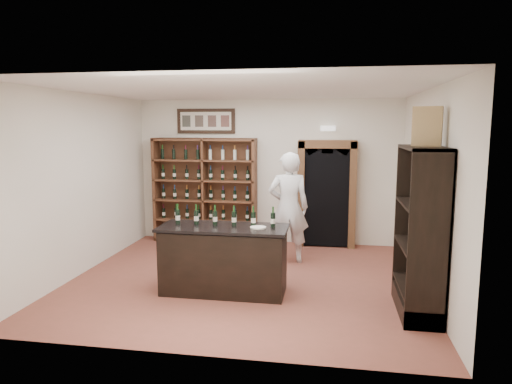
# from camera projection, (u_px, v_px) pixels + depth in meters

# --- Properties ---
(floor) EXTENTS (5.50, 5.50, 0.00)m
(floor) POSITION_uv_depth(u_px,v_px,m) (245.00, 279.00, 7.35)
(floor) COLOR brown
(floor) RESTS_ON ground
(ceiling) EXTENTS (5.50, 5.50, 0.00)m
(ceiling) POSITION_uv_depth(u_px,v_px,m) (244.00, 90.00, 6.92)
(ceiling) COLOR white
(ceiling) RESTS_ON wall_back
(wall_back) EXTENTS (5.50, 0.04, 3.00)m
(wall_back) POSITION_uv_depth(u_px,v_px,m) (267.00, 172.00, 9.58)
(wall_back) COLOR silver
(wall_back) RESTS_ON ground
(wall_left) EXTENTS (0.04, 5.00, 3.00)m
(wall_left) POSITION_uv_depth(u_px,v_px,m) (82.00, 184.00, 7.58)
(wall_left) COLOR silver
(wall_left) RESTS_ON ground
(wall_right) EXTENTS (0.04, 5.00, 3.00)m
(wall_right) POSITION_uv_depth(u_px,v_px,m) (428.00, 191.00, 6.69)
(wall_right) COLOR silver
(wall_right) RESTS_ON ground
(wine_shelf) EXTENTS (2.20, 0.38, 2.20)m
(wine_shelf) POSITION_uv_depth(u_px,v_px,m) (205.00, 190.00, 9.68)
(wine_shelf) COLOR #58301E
(wine_shelf) RESTS_ON ground
(framed_picture) EXTENTS (1.25, 0.04, 0.52)m
(framed_picture) POSITION_uv_depth(u_px,v_px,m) (206.00, 121.00, 9.61)
(framed_picture) COLOR black
(framed_picture) RESTS_ON wall_back
(arched_doorway) EXTENTS (1.17, 0.35, 2.17)m
(arched_doorway) POSITION_uv_depth(u_px,v_px,m) (327.00, 191.00, 9.26)
(arched_doorway) COLOR black
(arched_doorway) RESTS_ON ground
(emergency_light) EXTENTS (0.30, 0.10, 0.10)m
(emergency_light) POSITION_uv_depth(u_px,v_px,m) (328.00, 128.00, 9.16)
(emergency_light) COLOR white
(emergency_light) RESTS_ON wall_back
(tasting_counter) EXTENTS (1.88, 0.78, 1.00)m
(tasting_counter) POSITION_uv_depth(u_px,v_px,m) (224.00, 260.00, 6.73)
(tasting_counter) COLOR black
(tasting_counter) RESTS_ON ground
(counter_bottle_0) EXTENTS (0.07, 0.07, 0.30)m
(counter_bottle_0) POSITION_uv_depth(u_px,v_px,m) (178.00, 217.00, 6.83)
(counter_bottle_0) COLOR black
(counter_bottle_0) RESTS_ON tasting_counter
(counter_bottle_1) EXTENTS (0.07, 0.07, 0.30)m
(counter_bottle_1) POSITION_uv_depth(u_px,v_px,m) (196.00, 217.00, 6.78)
(counter_bottle_1) COLOR black
(counter_bottle_1) RESTS_ON tasting_counter
(counter_bottle_2) EXTENTS (0.07, 0.07, 0.30)m
(counter_bottle_2) POSITION_uv_depth(u_px,v_px,m) (215.00, 218.00, 6.74)
(counter_bottle_2) COLOR black
(counter_bottle_2) RESTS_ON tasting_counter
(counter_bottle_3) EXTENTS (0.07, 0.07, 0.30)m
(counter_bottle_3) POSITION_uv_depth(u_px,v_px,m) (234.00, 218.00, 6.69)
(counter_bottle_3) COLOR black
(counter_bottle_3) RESTS_ON tasting_counter
(counter_bottle_4) EXTENTS (0.07, 0.07, 0.30)m
(counter_bottle_4) POSITION_uv_depth(u_px,v_px,m) (253.00, 219.00, 6.64)
(counter_bottle_4) COLOR black
(counter_bottle_4) RESTS_ON tasting_counter
(counter_bottle_5) EXTENTS (0.07, 0.07, 0.30)m
(counter_bottle_5) POSITION_uv_depth(u_px,v_px,m) (273.00, 220.00, 6.60)
(counter_bottle_5) COLOR black
(counter_bottle_5) RESTS_ON tasting_counter
(side_cabinet) EXTENTS (0.48, 1.20, 2.20)m
(side_cabinet) POSITION_uv_depth(u_px,v_px,m) (421.00, 257.00, 5.95)
(side_cabinet) COLOR black
(side_cabinet) RESTS_ON ground
(shopkeeper) EXTENTS (0.80, 0.59, 2.00)m
(shopkeeper) POSITION_uv_depth(u_px,v_px,m) (289.00, 208.00, 8.18)
(shopkeeper) COLOR silver
(shopkeeper) RESTS_ON ground
(plate) EXTENTS (0.23, 0.23, 0.02)m
(plate) POSITION_uv_depth(u_px,v_px,m) (258.00, 227.00, 6.54)
(plate) COLOR beige
(plate) RESTS_ON tasting_counter
(wine_crate) EXTENTS (0.38, 0.24, 0.50)m
(wine_crate) POSITION_uv_depth(u_px,v_px,m) (427.00, 126.00, 5.72)
(wine_crate) COLOR tan
(wine_crate) RESTS_ON side_cabinet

